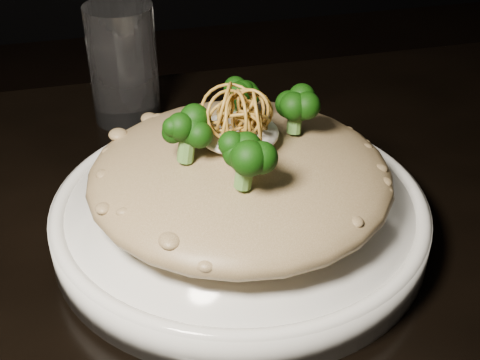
{
  "coord_description": "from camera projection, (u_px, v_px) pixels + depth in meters",
  "views": [
    {
      "loc": [
        -0.03,
        -0.39,
        1.11
      ],
      "look_at": [
        0.08,
        0.06,
        0.81
      ],
      "focal_mm": 50.0,
      "sensor_mm": 36.0,
      "label": 1
    }
  ],
  "objects": [
    {
      "name": "plate",
      "position": [
        240.0,
        217.0,
        0.58
      ],
      "size": [
        0.32,
        0.32,
        0.03
      ],
      "primitive_type": "cylinder",
      "color": "white",
      "rests_on": "table"
    },
    {
      "name": "broccoli",
      "position": [
        242.0,
        116.0,
        0.52
      ],
      "size": [
        0.15,
        0.15,
        0.06
      ],
      "primitive_type": null,
      "color": "black",
      "rests_on": "risotto"
    },
    {
      "name": "cheese",
      "position": [
        238.0,
        133.0,
        0.54
      ],
      "size": [
        0.07,
        0.07,
        0.02
      ],
      "primitive_type": "ellipsoid",
      "color": "white",
      "rests_on": "risotto"
    },
    {
      "name": "drinking_glass",
      "position": [
        123.0,
        64.0,
        0.73
      ],
      "size": [
        0.1,
        0.1,
        0.13
      ],
      "primitive_type": "cylinder",
      "rotation": [
        0.0,
        0.0,
        -0.43
      ],
      "color": "silver",
      "rests_on": "table"
    },
    {
      "name": "shallots",
      "position": [
        239.0,
        104.0,
        0.51
      ],
      "size": [
        0.07,
        0.07,
        0.04
      ],
      "primitive_type": null,
      "color": "brown",
      "rests_on": "cheese"
    },
    {
      "name": "risotto",
      "position": [
        240.0,
        175.0,
        0.55
      ],
      "size": [
        0.25,
        0.25,
        0.06
      ],
      "primitive_type": "ellipsoid",
      "color": "brown",
      "rests_on": "plate"
    }
  ]
}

